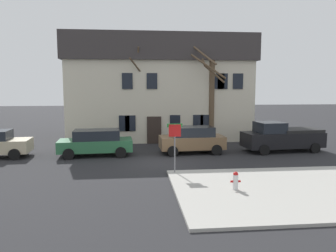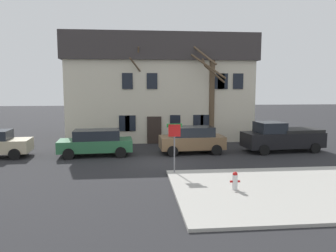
# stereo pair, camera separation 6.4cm
# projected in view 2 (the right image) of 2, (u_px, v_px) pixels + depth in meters

# --- Properties ---
(ground_plane) EXTENTS (120.00, 120.00, 0.00)m
(ground_plane) POSITION_uv_depth(u_px,v_px,m) (160.00, 163.00, 18.79)
(ground_plane) COLOR #262628
(sidewalk_slab) EXTENTS (9.15, 6.93, 0.12)m
(sidewalk_slab) POSITION_uv_depth(u_px,v_px,m) (283.00, 190.00, 13.58)
(sidewalk_slab) COLOR #A8A59E
(sidewalk_slab) RESTS_ON ground_plane
(building_main) EXTENTS (15.22, 8.11, 8.50)m
(building_main) POSITION_uv_depth(u_px,v_px,m) (159.00, 87.00, 28.51)
(building_main) COLOR beige
(building_main) RESTS_ON ground_plane
(tree_bare_near) EXTENTS (3.32, 2.99, 7.51)m
(tree_bare_near) POSITION_uv_depth(u_px,v_px,m) (129.00, 90.00, 24.86)
(tree_bare_near) COLOR brown
(tree_bare_near) RESTS_ON ground_plane
(tree_bare_mid) EXTENTS (3.01, 3.03, 7.69)m
(tree_bare_mid) POSITION_uv_depth(u_px,v_px,m) (211.00, 90.00, 25.06)
(tree_bare_mid) COLOR brown
(tree_bare_mid) RESTS_ON ground_plane
(car_green_wagon) EXTENTS (4.70, 2.34, 1.66)m
(car_green_wagon) POSITION_uv_depth(u_px,v_px,m) (96.00, 142.00, 20.62)
(car_green_wagon) COLOR #2D6B42
(car_green_wagon) RESTS_ON ground_plane
(car_brown_wagon) EXTENTS (4.29, 2.20, 1.76)m
(car_brown_wagon) POSITION_uv_depth(u_px,v_px,m) (192.00, 139.00, 21.43)
(car_brown_wagon) COLOR brown
(car_brown_wagon) RESTS_ON ground_plane
(pickup_truck_black) EXTENTS (5.49, 2.54, 2.02)m
(pickup_truck_black) POSITION_uv_depth(u_px,v_px,m) (282.00, 137.00, 21.99)
(pickup_truck_black) COLOR black
(pickup_truck_black) RESTS_ON ground_plane
(fire_hydrant) EXTENTS (0.42, 0.22, 0.76)m
(fire_hydrant) POSITION_uv_depth(u_px,v_px,m) (235.00, 180.00, 13.41)
(fire_hydrant) COLOR silver
(fire_hydrant) RESTS_ON sidewalk_slab
(street_sign_pole) EXTENTS (0.76, 0.07, 2.56)m
(street_sign_pole) POSITION_uv_depth(u_px,v_px,m) (174.00, 139.00, 16.04)
(street_sign_pole) COLOR slate
(street_sign_pole) RESTS_ON ground_plane
(bicycle_leaning) EXTENTS (1.75, 0.15, 1.03)m
(bicycle_leaning) POSITION_uv_depth(u_px,v_px,m) (102.00, 138.00, 25.68)
(bicycle_leaning) COLOR black
(bicycle_leaning) RESTS_ON ground_plane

